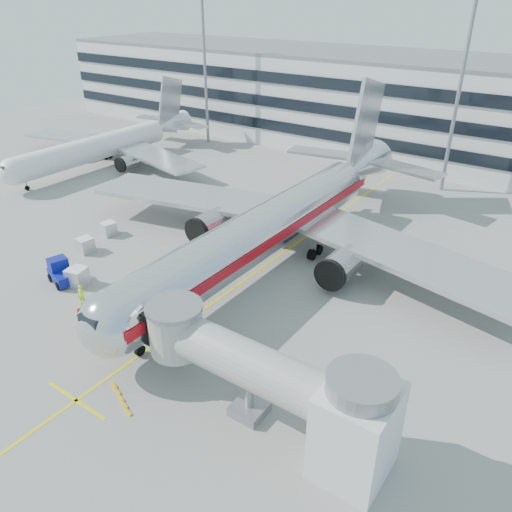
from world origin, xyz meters
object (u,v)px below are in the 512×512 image
Objects in this scene: belt_loader at (188,269)px; baggage_tug at (61,272)px; cargo_container_left at (85,245)px; cargo_container_front at (77,277)px; main_jet at (279,220)px; cargo_container_right at (109,229)px; ramp_worker at (81,295)px.

baggage_tug is (-9.20, -8.01, 0.37)m from belt_loader.
cargo_container_left is 7.02m from cargo_container_front.
baggage_tug is at bearing -58.88° from cargo_container_left.
belt_loader is at bearing 45.55° from cargo_container_front.
cargo_container_front is (5.05, -4.88, 0.09)m from cargo_container_left.
main_jet is 10.45m from belt_loader.
belt_loader is (-5.18, -8.33, -3.58)m from main_jet.
cargo_container_left is at bearing -148.07° from main_jet.
baggage_tug is 6.26m from cargo_container_left.
cargo_container_front reaches higher than cargo_container_left.
cargo_container_right is (-1.30, 4.27, -0.04)m from cargo_container_left.
main_jet reaches higher than cargo_container_left.
main_jet is 20.51m from cargo_container_front.
main_jet is 26.17× the size of ramp_worker.
main_jet is 10.35× the size of belt_loader.
cargo_container_right is 0.90× the size of ramp_worker.
cargo_container_left is 0.88× the size of ramp_worker.
main_jet is at bearing 31.93° from cargo_container_left.
baggage_tug is 10.65m from cargo_container_right.
cargo_container_left reaches higher than cargo_container_right.
cargo_container_right is 11.14m from cargo_container_front.
belt_loader is at bearing 41.29° from ramp_worker.
belt_loader is at bearing -121.89° from main_jet.
belt_loader is 12.72m from cargo_container_left.
cargo_container_front is (-7.38, -7.53, 0.25)m from belt_loader.
cargo_container_front is 1.05× the size of ramp_worker.
cargo_container_front is (6.35, -9.15, 0.12)m from cargo_container_right.
cargo_container_front is (1.82, 0.48, -0.12)m from baggage_tug.
cargo_container_left is 10.59m from ramp_worker.
main_jet reaches higher than cargo_container_front.
baggage_tug reaches higher than belt_loader.
cargo_container_front is at bearing -43.99° from cargo_container_left.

